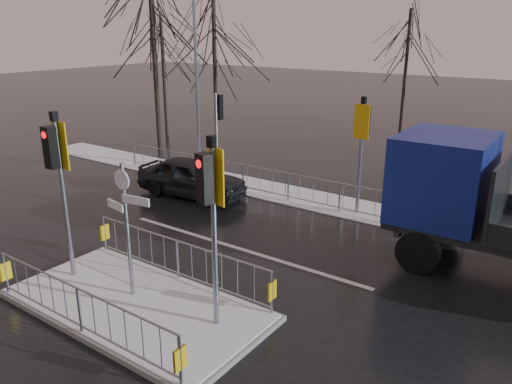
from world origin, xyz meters
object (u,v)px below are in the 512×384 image
Objects in this scene: flatbed_truck at (483,202)px; street_lamp_left at (197,63)px; car_far_lane at (191,177)px; traffic_island at (134,292)px.

flatbed_truck is 0.88× the size of street_lamp_left.
car_far_lane is 9.93m from flatbed_truck.
traffic_island reaches higher than car_far_lane.
traffic_island is 12.17m from street_lamp_left.
car_far_lane is at bearing -53.72° from street_lamp_left.
car_far_lane is 0.50× the size of street_lamp_left.
car_far_lane is 5.30m from street_lamp_left.
street_lamp_left is (-6.42, 9.49, 4.10)m from traffic_island.
flatbed_truck is at bearing 48.78° from traffic_island.
street_lamp_left is (-2.19, 2.99, 3.79)m from car_far_lane.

